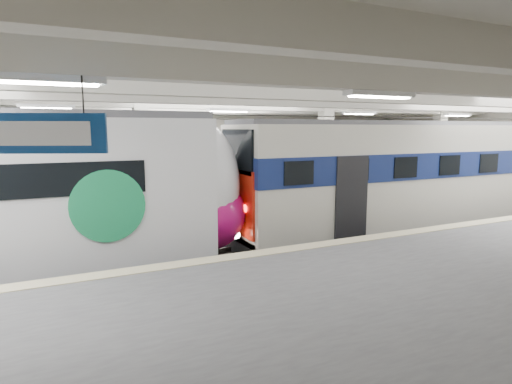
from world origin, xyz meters
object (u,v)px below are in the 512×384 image
modern_emu (2,204)px  far_train (23,185)px  wayfinding_sign (24,133)px  older_rer (396,176)px

modern_emu → far_train: size_ratio=1.14×
modern_emu → wayfinding_sign: 6.53m
modern_emu → far_train: bearing=87.9°
older_rer → wayfinding_sign: (-12.62, -6.19, 1.81)m
older_rer → far_train: (-13.33, 5.50, -0.23)m
older_rer → wayfinding_sign: 14.17m
far_train → wayfinding_sign: bearing=-85.9°
far_train → modern_emu: bearing=-91.5°
wayfinding_sign → modern_emu: bearing=120.4°
modern_emu → older_rer: (13.53, 0.00, 0.06)m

